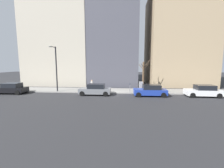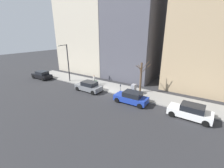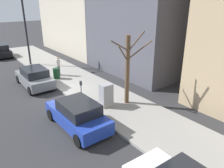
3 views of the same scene
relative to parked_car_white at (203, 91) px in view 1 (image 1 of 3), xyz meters
The scene contains 15 objects.
ground_plane 11.97m from the parked_car_white, 84.74° to the left, with size 120.00×120.00×0.00m, color #2B2B2D.
sidewalk 12.31m from the parked_car_white, 75.42° to the left, with size 4.00×36.00×0.15m, color gray.
parked_car_white is the anchor object (origin of this frame).
parked_car_blue 6.71m from the parked_car_white, 91.20° to the left, with size 1.98×4.23×1.52m.
parked_car_grey 14.01m from the parked_car_white, 89.84° to the left, with size 1.93×4.21×1.52m.
parked_car_black 26.05m from the parked_car_white, 90.03° to the left, with size 1.97×4.22×1.52m.
parking_meter 9.42m from the parked_car_white, 80.55° to the left, with size 0.14×0.10×1.35m.
utility_box 8.00m from the parked_car_white, 72.56° to the left, with size 0.83×0.61×1.43m.
streetlamp 20.39m from the parked_car_white, 86.07° to the left, with size 1.97×0.32×6.50m.
bare_tree 8.24m from the parked_car_white, 62.62° to the left, with size 2.04×1.70×4.70m.
trash_bin 14.44m from the parked_car_white, 82.05° to the left, with size 0.56×0.56×0.90m, color #14381E.
pedestrian_near_meter 15.21m from the parked_car_white, 80.48° to the left, with size 0.36×0.36×1.66m.
office_tower_left 14.73m from the parked_car_white, ahead, with size 11.33×11.33×17.76m, color tan.
office_block_center 21.89m from the parked_car_white, 47.56° to the left, with size 9.31×9.31×29.84m, color #4C4C56.
office_tower_right 29.44m from the parked_car_white, 60.91° to the left, with size 12.57×12.57×27.15m, color #BCB29E.
Camera 1 is at (-20.83, -1.74, 4.15)m, focal length 24.00 mm.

